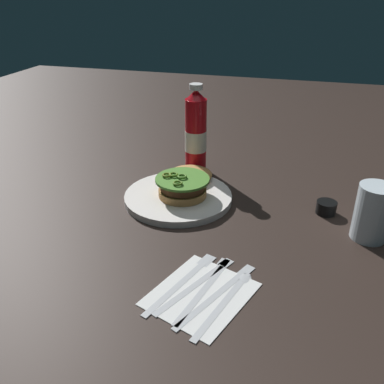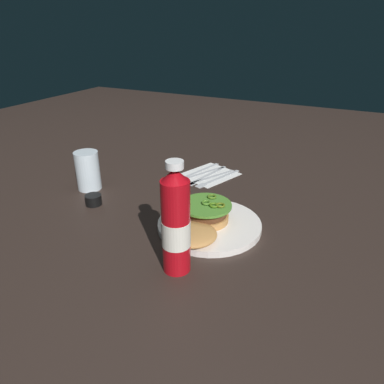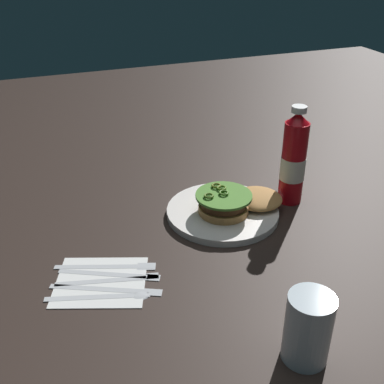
# 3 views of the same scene
# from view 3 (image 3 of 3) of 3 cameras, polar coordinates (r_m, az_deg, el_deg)

# --- Properties ---
(ground_plane) EXTENTS (3.00, 3.00, 0.00)m
(ground_plane) POSITION_cam_3_polar(r_m,az_deg,el_deg) (0.98, 3.80, -7.80)
(ground_plane) COLOR #2C211C
(dinner_plate) EXTENTS (0.26, 0.26, 0.02)m
(dinner_plate) POSITION_cam_3_polar(r_m,az_deg,el_deg) (1.11, 3.66, -2.40)
(dinner_plate) COLOR white
(dinner_plate) RESTS_ON ground_plane
(burger_sandwich) EXTENTS (0.21, 0.13, 0.05)m
(burger_sandwich) POSITION_cam_3_polar(r_m,az_deg,el_deg) (1.10, 5.33, -1.12)
(burger_sandwich) COLOR #B88044
(burger_sandwich) RESTS_ON dinner_plate
(ketchup_bottle) EXTENTS (0.06, 0.06, 0.24)m
(ketchup_bottle) POSITION_cam_3_polar(r_m,az_deg,el_deg) (1.14, 12.02, 3.74)
(ketchup_bottle) COLOR #B40B14
(ketchup_bottle) RESTS_ON ground_plane
(water_glass) EXTENTS (0.07, 0.07, 0.12)m
(water_glass) POSITION_cam_3_polar(r_m,az_deg,el_deg) (0.76, 13.67, -15.53)
(water_glass) COLOR silver
(water_glass) RESTS_ON ground_plane
(condiment_cup) EXTENTS (0.05, 0.05, 0.03)m
(condiment_cup) POSITION_cam_3_polar(r_m,az_deg,el_deg) (0.88, 14.84, -12.61)
(condiment_cup) COLOR black
(condiment_cup) RESTS_ON ground_plane
(napkin) EXTENTS (0.21, 0.19, 0.00)m
(napkin) POSITION_cam_3_polar(r_m,az_deg,el_deg) (0.93, -10.84, -10.42)
(napkin) COLOR white
(napkin) RESTS_ON ground_plane
(spoon_utensil) EXTENTS (0.19, 0.07, 0.00)m
(spoon_utensil) POSITION_cam_3_polar(r_m,az_deg,el_deg) (0.89, -9.38, -12.02)
(spoon_utensil) COLOR silver
(spoon_utensil) RESTS_ON napkin
(table_knife) EXTENTS (0.20, 0.10, 0.00)m
(table_knife) POSITION_cam_3_polar(r_m,az_deg,el_deg) (0.91, -9.43, -11.28)
(table_knife) COLOR silver
(table_knife) RESTS_ON napkin
(steak_knife) EXTENTS (0.19, 0.06, 0.00)m
(steak_knife) POSITION_cam_3_polar(r_m,az_deg,el_deg) (0.93, -9.28, -10.19)
(steak_knife) COLOR silver
(steak_knife) RESTS_ON napkin
(butter_knife) EXTENTS (0.18, 0.10, 0.00)m
(butter_knife) POSITION_cam_3_polar(r_m,az_deg,el_deg) (0.94, -9.13, -9.56)
(butter_knife) COLOR silver
(butter_knife) RESTS_ON napkin
(fork_utensil) EXTENTS (0.19, 0.08, 0.00)m
(fork_utensil) POSITION_cam_3_polar(r_m,az_deg,el_deg) (0.96, -9.31, -8.62)
(fork_utensil) COLOR silver
(fork_utensil) RESTS_ON napkin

